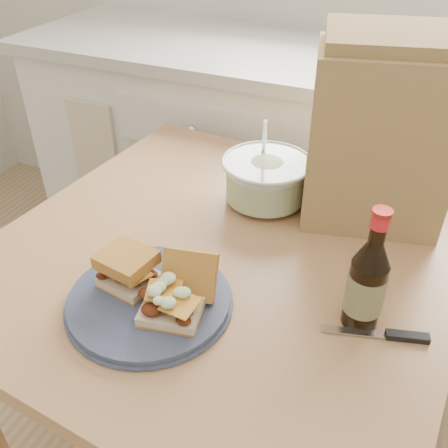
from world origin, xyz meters
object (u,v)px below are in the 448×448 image
at_px(plate, 149,300).
at_px(paper_bag, 379,140).
at_px(coleslaw_bowl, 266,181).
at_px(dining_table, 224,290).
at_px(beer_bottle, 367,283).

distance_m(plate, paper_bag, 0.57).
bearing_deg(coleslaw_bowl, dining_table, -93.44).
bearing_deg(plate, dining_table, 73.72).
xyz_separation_m(dining_table, beer_bottle, (0.30, -0.09, 0.20)).
bearing_deg(plate, coleslaw_bowl, 80.14).
xyz_separation_m(dining_table, paper_bag, (0.24, 0.25, 0.30)).
distance_m(dining_table, beer_bottle, 0.37).
relative_size(coleslaw_bowl, beer_bottle, 0.89).
height_order(beer_bottle, paper_bag, paper_bag).
relative_size(plate, beer_bottle, 1.25).
distance_m(dining_table, plate, 0.24).
relative_size(dining_table, paper_bag, 2.70).
height_order(dining_table, paper_bag, paper_bag).
xyz_separation_m(plate, coleslaw_bowl, (0.07, 0.41, 0.04)).
bearing_deg(beer_bottle, paper_bag, 113.43).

